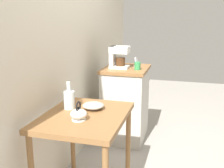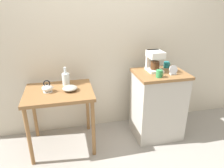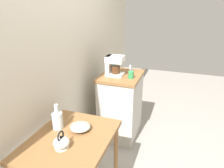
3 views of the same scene
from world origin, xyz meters
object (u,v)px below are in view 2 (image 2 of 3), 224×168
Objects in this scene: teakettle at (47,88)px; mug_dark_teal at (167,65)px; mug_tall_green at (159,74)px; glass_carafe_vase at (66,79)px; bowl_stoneware at (70,88)px; coffee_maker at (154,60)px; table_clock at (173,70)px.

teakettle is 1.56m from mug_dark_teal.
teakettle is 1.69× the size of mug_tall_green.
glass_carafe_vase is at bearing 160.78° from mug_tall_green.
coffee_maker is at bearing 3.55° from bowl_stoneware.
coffee_maker reaches higher than teakettle.
bowl_stoneware is at bearing -79.44° from glass_carafe_vase.
mug_tall_green reaches higher than bowl_stoneware.
glass_carafe_vase is 2.79× the size of mug_dark_teal.
teakettle is at bearing 174.57° from bowl_stoneware.
teakettle is 1.35m from coffee_maker.
mug_tall_green is at bearing -166.96° from table_clock.
bowl_stoneware is at bearing 174.02° from table_clock.
teakettle is at bearing -141.18° from glass_carafe_vase.
table_clock reaches higher than mug_tall_green.
teakettle is at bearing -178.16° from coffee_maker.
mug_tall_green reaches higher than mug_dark_teal.
coffee_maker is 2.20× the size of table_clock.
bowl_stoneware is 0.21m from glass_carafe_vase.
mug_dark_teal is (0.26, 0.32, -0.01)m from mug_tall_green.
coffee_maker is 3.17× the size of mug_dark_teal.
mug_tall_green is (1.08, -0.38, 0.11)m from glass_carafe_vase.
bowl_stoneware is at bearing -176.45° from coffee_maker.
glass_carafe_vase is at bearing 38.82° from teakettle.
teakettle is 1.28× the size of table_clock.
coffee_maker is 0.26m from mug_dark_teal.
bowl_stoneware is 2.15× the size of mug_dark_teal.
glass_carafe_vase reaches higher than mug_dark_teal.
glass_carafe_vase is 1.14m from coffee_maker.
mug_dark_teal reaches higher than bowl_stoneware.
table_clock reaches higher than mug_dark_teal.
table_clock is at bearing -49.58° from coffee_maker.
mug_tall_green is (-0.04, -0.24, -0.10)m from coffee_maker.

